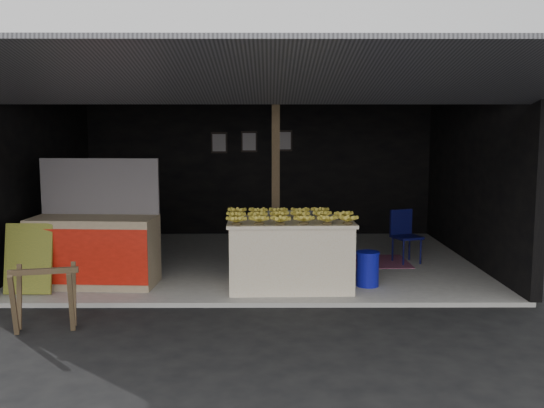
{
  "coord_description": "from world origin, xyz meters",
  "views": [
    {
      "loc": [
        0.21,
        -7.24,
        2.2
      ],
      "look_at": [
        0.24,
        1.51,
        1.1
      ],
      "focal_mm": 40.0,
      "sensor_mm": 36.0,
      "label": 1
    }
  ],
  "objects_px": {
    "sawhorse": "(44,292)",
    "water_barrel": "(368,270)",
    "banana_table": "(290,254)",
    "neighbor_stall": "(94,248)",
    "plastic_chair": "(404,232)",
    "white_crate": "(295,242)"
  },
  "relations": [
    {
      "from": "white_crate",
      "to": "water_barrel",
      "type": "distance_m",
      "value": 1.33
    },
    {
      "from": "banana_table",
      "to": "white_crate",
      "type": "xyz_separation_m",
      "value": [
        0.1,
        0.97,
        -0.02
      ]
    },
    {
      "from": "white_crate",
      "to": "sawhorse",
      "type": "distance_m",
      "value": 3.81
    },
    {
      "from": "banana_table",
      "to": "white_crate",
      "type": "relative_size",
      "value": 1.92
    },
    {
      "from": "neighbor_stall",
      "to": "sawhorse",
      "type": "xyz_separation_m",
      "value": [
        -0.04,
        -1.75,
        -0.13
      ]
    },
    {
      "from": "sawhorse",
      "to": "water_barrel",
      "type": "xyz_separation_m",
      "value": [
        3.77,
        1.67,
        -0.16
      ]
    },
    {
      "from": "plastic_chair",
      "to": "sawhorse",
      "type": "bearing_deg",
      "value": -165.9
    },
    {
      "from": "banana_table",
      "to": "sawhorse",
      "type": "xyz_separation_m",
      "value": [
        -2.72,
        -1.6,
        -0.08
      ]
    },
    {
      "from": "banana_table",
      "to": "sawhorse",
      "type": "distance_m",
      "value": 3.15
    },
    {
      "from": "water_barrel",
      "to": "sawhorse",
      "type": "bearing_deg",
      "value": -156.13
    },
    {
      "from": "sawhorse",
      "to": "plastic_chair",
      "type": "height_order",
      "value": "plastic_chair"
    },
    {
      "from": "neighbor_stall",
      "to": "plastic_chair",
      "type": "distance_m",
      "value": 4.77
    },
    {
      "from": "banana_table",
      "to": "neighbor_stall",
      "type": "bearing_deg",
      "value": 175.37
    },
    {
      "from": "banana_table",
      "to": "white_crate",
      "type": "height_order",
      "value": "banana_table"
    },
    {
      "from": "water_barrel",
      "to": "plastic_chair",
      "type": "distance_m",
      "value": 1.74
    },
    {
      "from": "water_barrel",
      "to": "plastic_chair",
      "type": "bearing_deg",
      "value": 61.43
    },
    {
      "from": "white_crate",
      "to": "plastic_chair",
      "type": "xyz_separation_m",
      "value": [
        1.78,
        0.61,
        0.05
      ]
    },
    {
      "from": "sawhorse",
      "to": "water_barrel",
      "type": "bearing_deg",
      "value": 10.7
    },
    {
      "from": "sawhorse",
      "to": "water_barrel",
      "type": "height_order",
      "value": "sawhorse"
    },
    {
      "from": "white_crate",
      "to": "banana_table",
      "type": "bearing_deg",
      "value": -100.1
    },
    {
      "from": "sawhorse",
      "to": "plastic_chair",
      "type": "relative_size",
      "value": 0.89
    },
    {
      "from": "white_crate",
      "to": "water_barrel",
      "type": "bearing_deg",
      "value": -47.28
    }
  ]
}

